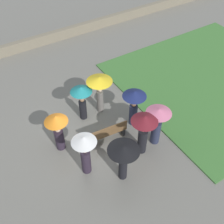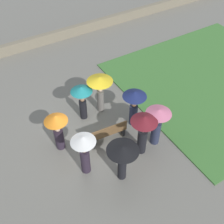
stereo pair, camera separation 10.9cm
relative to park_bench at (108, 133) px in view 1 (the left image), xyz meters
The scene contains 12 objects.
ground_plane 1.18m from the park_bench, 35.11° to the right, with size 90.00×90.00×0.00m, color slate.
lawn_patch_near 7.12m from the park_bench, behind, with size 9.58×9.03×0.06m.
parapet_wall 8.82m from the park_bench, 84.23° to the right, with size 45.00×0.35×0.64m.
park_bench is the anchor object (origin of this frame).
crowd_person_white 1.93m from the park_bench, 30.81° to the left, with size 0.92×0.92×1.98m.
crowd_person_yellow 2.15m from the park_bench, 110.93° to the right, with size 1.16×1.16×1.95m.
crowd_person_teal 1.94m from the park_bench, 82.34° to the right, with size 0.96×0.96×1.79m.
crowd_person_black 2.12m from the park_bench, 76.00° to the left, with size 1.17×1.17×1.83m.
crowd_person_maroon 1.78m from the park_bench, 126.22° to the left, with size 1.04×1.04×2.01m.
crowd_person_orange 2.13m from the park_bench, 20.41° to the right, with size 0.93×0.93×1.83m.
crowd_person_navy 1.74m from the park_bench, 169.64° to the right, with size 1.03×1.03×1.86m.
crowd_person_pink 2.14m from the park_bench, 146.13° to the left, with size 1.02×1.02×1.89m.
Camera 1 is at (3.07, 7.30, 9.31)m, focal length 45.00 mm.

